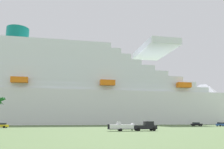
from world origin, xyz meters
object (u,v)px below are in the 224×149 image
at_px(small_boat_on_trailer, 124,127).
at_px(pickup_truck, 146,126).
at_px(parked_car_yellow_taxi, 1,125).
at_px(parked_car_black_coupe, 196,124).
at_px(parked_car_blue_suv, 221,124).
at_px(cruise_ship, 60,93).

bearing_deg(small_boat_on_trailer, pickup_truck, 2.09).
height_order(parked_car_yellow_taxi, parked_car_black_coupe, same).
bearing_deg(pickup_truck, parked_car_blue_suv, 38.95).
distance_m(pickup_truck, small_boat_on_trailer, 5.20).
relative_size(pickup_truck, parked_car_black_coupe, 1.24).
distance_m(cruise_ship, parked_car_blue_suv, 87.39).
distance_m(small_boat_on_trailer, parked_car_black_coupe, 54.69).
relative_size(parked_car_blue_suv, parked_car_yellow_taxi, 0.91).
distance_m(cruise_ship, pickup_truck, 91.62).
distance_m(parked_car_blue_suv, parked_car_yellow_taxi, 82.30).
height_order(cruise_ship, parked_car_blue_suv, cruise_ship).
height_order(cruise_ship, parked_car_black_coupe, cruise_ship).
xyz_separation_m(small_boat_on_trailer, parked_car_yellow_taxi, (-34.95, 27.55, -0.13)).
bearing_deg(parked_car_black_coupe, cruise_ship, 141.22).
bearing_deg(cruise_ship, parked_car_black_coupe, -38.78).
distance_m(small_boat_on_trailer, parked_car_blue_suv, 58.11).
xyz_separation_m(pickup_truck, parked_car_blue_suv, (41.89, 33.86, -0.21)).
xyz_separation_m(cruise_ship, parked_car_black_coupe, (59.44, -47.76, -17.63)).
distance_m(pickup_truck, parked_car_yellow_taxi, 48.59).
bearing_deg(parked_car_blue_suv, parked_car_yellow_taxi, -175.47).
height_order(small_boat_on_trailer, parked_car_black_coupe, small_boat_on_trailer).
xyz_separation_m(cruise_ship, parked_car_yellow_taxi, (-14.28, -58.79, -17.63)).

